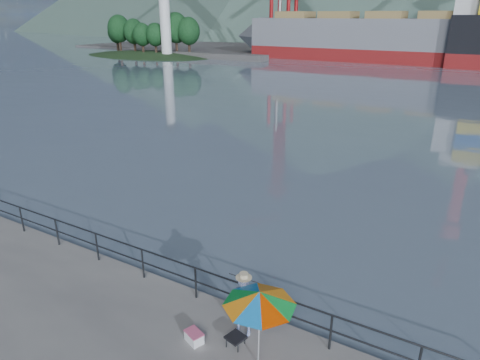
# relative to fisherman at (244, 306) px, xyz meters

# --- Properties ---
(harbor_water) EXTENTS (500.00, 280.00, 0.00)m
(harbor_water) POSITION_rel_fisherman_xyz_m (-2.90, 128.86, -0.82)
(harbor_water) COLOR slate
(harbor_water) RESTS_ON ground
(guardrail) EXTENTS (22.00, 0.06, 1.03)m
(guardrail) POSITION_rel_fisherman_xyz_m (-2.90, 0.56, -0.30)
(guardrail) COLOR #2D3033
(guardrail) RESTS_ON ground
(lighthouse_islet) EXTENTS (48.00, 26.40, 19.20)m
(lighthouse_islet) POSITION_rel_fisherman_xyz_m (-57.87, 60.86, -0.56)
(lighthouse_islet) COLOR #263F1E
(lighthouse_islet) RESTS_ON ground
(fisherman) EXTENTS (0.67, 0.52, 1.64)m
(fisherman) POSITION_rel_fisherman_xyz_m (0.00, 0.00, 0.00)
(fisherman) COLOR navy
(fisherman) RESTS_ON ground
(beach_umbrella) EXTENTS (1.99, 1.99, 2.02)m
(beach_umbrella) POSITION_rel_fisherman_xyz_m (0.83, -0.75, 1.03)
(beach_umbrella) COLOR white
(beach_umbrella) RESTS_ON ground
(folding_stool) EXTENTS (0.51, 0.51, 0.28)m
(folding_stool) POSITION_rel_fisherman_xyz_m (0.06, -0.50, -0.67)
(folding_stool) COLOR black
(folding_stool) RESTS_ON ground
(cooler_bag) EXTENTS (0.53, 0.45, 0.26)m
(cooler_bag) POSITION_rel_fisherman_xyz_m (-0.90, -0.92, -0.69)
(cooler_bag) COLOR white
(cooler_bag) RESTS_ON ground
(fishing_rod) EXTENTS (0.69, 1.51, 1.16)m
(fishing_rod) POSITION_rel_fisherman_xyz_m (-0.21, 0.95, -0.82)
(fishing_rod) COLOR black
(fishing_rod) RESTS_ON ground
(bulk_carrier) EXTENTS (48.13, 8.33, 14.50)m
(bulk_carrier) POSITION_rel_fisherman_xyz_m (-11.99, 73.07, 3.36)
(bulk_carrier) COLOR maroon
(bulk_carrier) RESTS_ON ground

